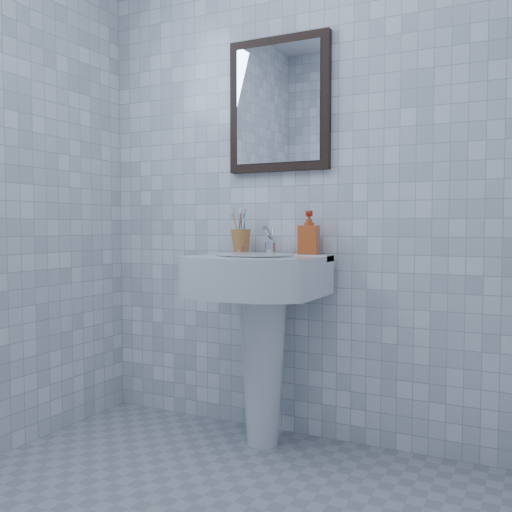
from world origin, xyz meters
The scene contains 6 objects.
wall_back centered at (0.00, 1.20, 1.25)m, with size 2.20×0.02×2.50m, color white.
washbasin centered at (-0.15, 0.99, 0.58)m, with size 0.56×0.41×0.87m.
faucet centered at (-0.15, 1.09, 0.91)m, with size 0.05×0.11×0.13m.
toothbrush_cup centered at (-0.31, 1.11, 0.91)m, with size 0.09×0.09×0.11m, color #B87135, non-canonical shape.
soap_dispenser centered at (0.03, 1.11, 0.95)m, with size 0.09×0.09×0.19m, color #B83E12.
wall_mirror centered at (-0.15, 1.18, 1.55)m, with size 0.50×0.04×0.62m.
Camera 1 is at (0.95, -1.27, 0.98)m, focal length 40.00 mm.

